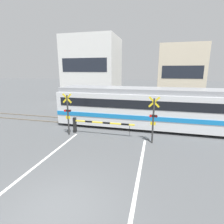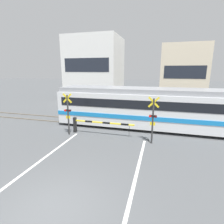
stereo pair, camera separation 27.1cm
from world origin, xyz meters
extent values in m
plane|color=#4C4F51|center=(0.00, 0.00, 0.00)|extent=(160.00, 160.00, 0.00)
cube|color=#6B6051|center=(0.00, 8.94, 0.04)|extent=(50.00, 0.10, 0.08)
cube|color=#6B6051|center=(0.00, 10.37, 0.04)|extent=(50.00, 0.10, 0.08)
cube|color=white|center=(-2.45, 1.36, 0.00)|extent=(0.14, 10.72, 0.01)
cube|color=white|center=(2.45, 1.36, 0.00)|extent=(0.14, 10.72, 0.01)
cube|color=silver|center=(4.54, 9.66, 1.51)|extent=(18.64, 2.98, 2.57)
cube|color=gray|center=(4.54, 9.66, 2.97)|extent=(18.45, 2.62, 0.36)
cube|color=#197AC6|center=(4.54, 9.66, 1.13)|extent=(18.66, 3.04, 0.32)
cube|color=black|center=(4.54, 9.66, 2.09)|extent=(17.89, 3.02, 0.64)
cube|color=black|center=(-4.78, 9.66, 2.09)|extent=(0.03, 2.08, 0.80)
cylinder|color=black|center=(-1.23, 8.94, 0.38)|extent=(0.76, 0.12, 0.76)
cylinder|color=black|center=(-1.23, 10.37, 0.38)|extent=(0.76, 0.12, 0.76)
cube|color=black|center=(-2.70, 7.02, 0.57)|extent=(0.20, 0.20, 1.15)
cube|color=yellow|center=(-0.49, 7.02, 0.91)|extent=(4.41, 0.09, 0.09)
cube|color=black|center=(-1.60, 7.02, 0.91)|extent=(0.53, 0.10, 0.10)
cube|color=black|center=(-0.27, 7.02, 0.91)|extent=(0.53, 0.10, 0.10)
cube|color=black|center=(1.05, 7.02, 0.91)|extent=(0.53, 0.10, 0.10)
cylinder|color=black|center=(1.36, 7.02, 0.50)|extent=(0.02, 0.02, 0.73)
cube|color=black|center=(2.70, 12.94, 0.57)|extent=(0.20, 0.20, 1.15)
cube|color=yellow|center=(0.49, 12.94, 0.91)|extent=(4.41, 0.09, 0.09)
cube|color=black|center=(1.60, 12.94, 0.91)|extent=(0.53, 0.10, 0.10)
cube|color=black|center=(0.27, 12.94, 0.91)|extent=(0.53, 0.10, 0.10)
cube|color=black|center=(-1.05, 12.94, 0.91)|extent=(0.53, 0.10, 0.10)
cylinder|color=black|center=(-1.36, 12.94, 0.50)|extent=(0.02, 0.02, 0.73)
cylinder|color=#333333|center=(-2.90, 6.47, 1.43)|extent=(0.11, 0.11, 2.87)
cube|color=yellow|center=(-2.90, 6.47, 2.64)|extent=(0.68, 0.04, 0.68)
cube|color=yellow|center=(-2.90, 6.47, 2.64)|extent=(0.68, 0.04, 0.68)
cube|color=black|center=(-2.90, 6.47, 1.78)|extent=(0.44, 0.12, 0.12)
cylinder|color=red|center=(-3.07, 6.40, 1.78)|extent=(0.15, 0.03, 0.15)
cylinder|color=#4C0C0C|center=(-2.73, 6.40, 1.78)|extent=(0.15, 0.03, 0.15)
cube|color=yellow|center=(-2.90, 6.45, 1.29)|extent=(0.32, 0.03, 0.20)
cylinder|color=#333333|center=(2.90, 6.47, 1.43)|extent=(0.11, 0.11, 2.87)
cube|color=yellow|center=(2.90, 6.47, 2.64)|extent=(0.68, 0.04, 0.68)
cube|color=yellow|center=(2.90, 6.47, 2.64)|extent=(0.68, 0.04, 0.68)
cube|color=black|center=(2.90, 6.47, 1.78)|extent=(0.44, 0.12, 0.12)
cylinder|color=red|center=(2.73, 6.40, 1.78)|extent=(0.15, 0.03, 0.15)
cylinder|color=#4C0C0C|center=(3.07, 6.40, 1.78)|extent=(0.15, 0.03, 0.15)
cube|color=yellow|center=(2.90, 6.45, 1.29)|extent=(0.32, 0.03, 0.20)
cube|color=white|center=(-7.01, 22.78, 4.73)|extent=(7.92, 7.10, 9.46)
cube|color=#1E232D|center=(-7.01, 19.22, 5.20)|extent=(6.65, 0.03, 1.89)
cube|color=beige|center=(5.93, 22.78, 3.88)|extent=(5.76, 7.10, 7.77)
cube|color=#1E232D|center=(5.93, 19.22, 4.27)|extent=(4.84, 0.03, 1.55)
camera|label=1|loc=(2.99, -4.19, 4.51)|focal=28.00mm
camera|label=2|loc=(3.25, -4.12, 4.51)|focal=28.00mm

